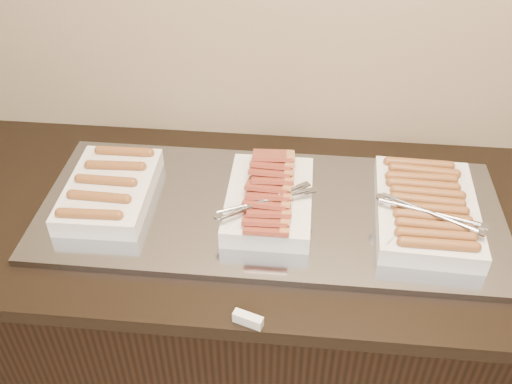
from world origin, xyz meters
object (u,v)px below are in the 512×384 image
counter (261,320)px  dish_center (269,198)px  warming_tray (271,211)px  dish_left (110,189)px  dish_right (427,208)px

counter → dish_center: 0.50m
counter → warming_tray: bearing=0.0°
counter → dish_left: 0.64m
warming_tray → dish_center: dish_center is taller
warming_tray → dish_center: (-0.00, -0.00, 0.05)m
warming_tray → dish_right: bearing=-0.5°
counter → warming_tray: (0.02, 0.00, 0.46)m
warming_tray → dish_center: 0.05m
warming_tray → dish_center: bearing=-137.5°
dish_right → dish_center: bearing=-177.5°
warming_tray → dish_right: 0.40m
dish_center → dish_right: (0.40, 0.00, -0.00)m
dish_right → warming_tray: bearing=-178.2°
counter → dish_center: dish_center is taller
warming_tray → dish_right: dish_right is taller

